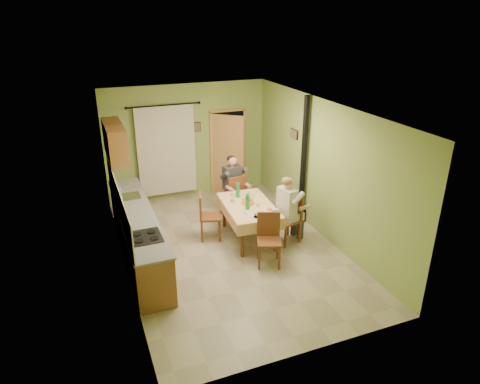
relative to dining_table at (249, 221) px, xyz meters
name	(u,v)px	position (x,y,z in m)	size (l,w,h in m)	color
floor	(230,249)	(-0.51, -0.29, -0.38)	(4.00, 6.00, 0.01)	tan
room_shell	(229,162)	(-0.51, -0.29, 1.44)	(4.04, 6.04, 2.82)	#95B15B
kitchen_run	(138,234)	(-2.22, 0.11, 0.10)	(0.64, 3.64, 1.56)	brown
upper_cabinets	(115,141)	(-2.33, 1.41, 1.57)	(0.35, 1.40, 0.70)	brown
curtain	(167,150)	(-1.06, 2.61, 0.88)	(1.70, 0.07, 2.22)	black
doorway	(228,152)	(0.49, 2.56, 0.67)	(0.96, 0.57, 2.15)	black
dining_table	(249,221)	(0.00, 0.00, 0.00)	(1.07, 1.64, 0.76)	#EEBB7B
tableware	(251,204)	(0.01, -0.11, 0.44)	(0.79, 1.62, 0.33)	white
chair_far	(233,203)	(0.10, 1.13, -0.09)	(0.52, 0.52, 1.01)	brown
chair_near	(269,250)	(-0.03, -1.04, -0.09)	(0.54, 0.54, 0.98)	brown
chair_right	(287,229)	(0.68, -0.42, -0.09)	(0.51, 0.51, 0.99)	brown
chair_left	(210,225)	(-0.74, 0.31, -0.09)	(0.53, 0.53, 0.99)	brown
man_far	(233,179)	(0.09, 1.15, 0.50)	(0.62, 0.53, 1.39)	#38333D
man_right	(288,202)	(0.67, -0.42, 0.50)	(0.54, 0.63, 1.39)	beige
stove_flue	(302,178)	(1.39, 0.31, 0.64)	(0.24, 0.24, 2.80)	black
picture_back	(197,127)	(-0.26, 2.68, 1.37)	(0.19, 0.03, 0.23)	black
picture_right	(294,134)	(1.46, 0.91, 1.47)	(0.03, 0.31, 0.21)	brown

